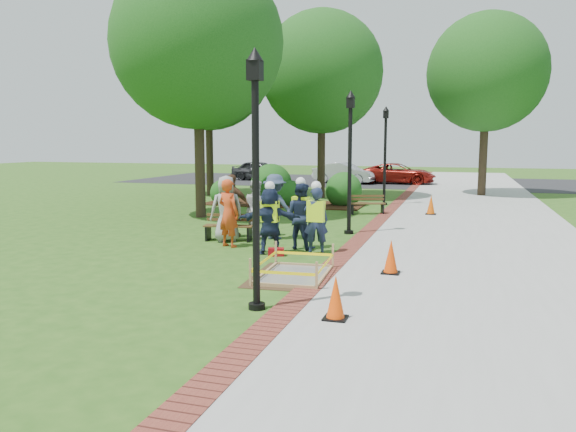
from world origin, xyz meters
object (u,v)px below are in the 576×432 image
(bench_near, at_px, (229,232))
(cone_front, at_px, (336,299))
(lamp_near, at_px, (256,160))
(hivis_worker_c, at_px, (301,213))
(hivis_worker_b, at_px, (316,218))
(hivis_worker_a, at_px, (270,218))
(wet_concrete_pad, at_px, (294,266))

(bench_near, distance_m, cone_front, 7.45)
(cone_front, relative_size, lamp_near, 0.17)
(bench_near, relative_size, lamp_near, 0.34)
(lamp_near, relative_size, hivis_worker_c, 2.28)
(hivis_worker_b, relative_size, hivis_worker_c, 0.97)
(bench_near, bearing_deg, hivis_worker_c, -13.19)
(hivis_worker_a, xyz_separation_m, hivis_worker_c, (0.54, 0.86, 0.02))
(hivis_worker_b, bearing_deg, cone_front, -72.25)
(bench_near, bearing_deg, hivis_worker_b, -20.38)
(lamp_near, bearing_deg, bench_near, 117.22)
(cone_front, distance_m, hivis_worker_b, 5.26)
(cone_front, xyz_separation_m, hivis_worker_b, (-1.59, 4.98, 0.56))
(hivis_worker_a, bearing_deg, hivis_worker_c, 58.06)
(lamp_near, xyz_separation_m, hivis_worker_b, (-0.21, 4.80, -1.58))
(hivis_worker_a, relative_size, hivis_worker_c, 0.97)
(hivis_worker_b, bearing_deg, bench_near, 159.62)
(hivis_worker_a, distance_m, hivis_worker_c, 1.02)
(hivis_worker_b, bearing_deg, lamp_near, -87.50)
(wet_concrete_pad, distance_m, lamp_near, 3.24)
(cone_front, distance_m, lamp_near, 2.55)
(cone_front, distance_m, hivis_worker_c, 5.92)
(cone_front, distance_m, hivis_worker_a, 5.37)
(wet_concrete_pad, relative_size, lamp_near, 0.56)
(bench_near, relative_size, hivis_worker_a, 0.79)
(wet_concrete_pad, xyz_separation_m, hivis_worker_c, (-0.72, 2.97, 0.69))
(bench_near, relative_size, cone_front, 1.98)
(hivis_worker_b, height_order, hivis_worker_c, hivis_worker_c)
(hivis_worker_a, bearing_deg, cone_front, -59.95)
(lamp_near, height_order, hivis_worker_a, lamp_near)
(lamp_near, distance_m, hivis_worker_b, 5.05)
(hivis_worker_b, bearing_deg, hivis_worker_c, 136.80)
(wet_concrete_pad, height_order, hivis_worker_c, hivis_worker_c)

